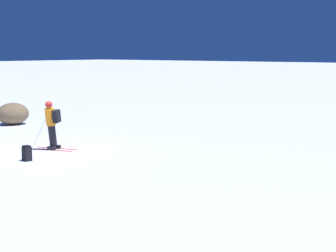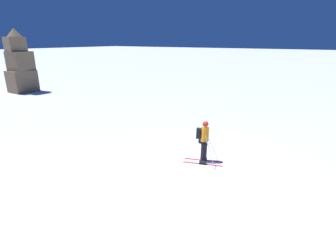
# 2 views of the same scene
# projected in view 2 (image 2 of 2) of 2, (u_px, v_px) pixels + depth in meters

# --- Properties ---
(ground_plane) EXTENTS (300.00, 300.00, 0.00)m
(ground_plane) POSITION_uv_depth(u_px,v_px,m) (207.00, 159.00, 11.51)
(ground_plane) COLOR white
(skier) EXTENTS (1.27, 1.72, 1.80)m
(skier) POSITION_uv_depth(u_px,v_px,m) (204.00, 139.00, 11.06)
(skier) COLOR red
(skier) RESTS_ON ground
(rock_pillar) EXTENTS (2.29, 2.01, 6.03)m
(rock_pillar) POSITION_uv_depth(u_px,v_px,m) (20.00, 66.00, 25.56)
(rock_pillar) COLOR brown
(rock_pillar) RESTS_ON ground
(spare_backpack) EXTENTS (0.26, 0.33, 0.50)m
(spare_backpack) POSITION_uv_depth(u_px,v_px,m) (202.00, 139.00, 13.18)
(spare_backpack) COLOR black
(spare_backpack) RESTS_ON ground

